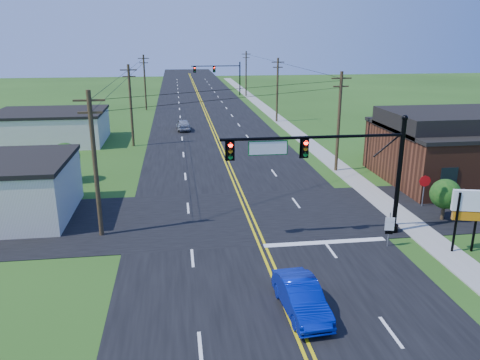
{
  "coord_description": "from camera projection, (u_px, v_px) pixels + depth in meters",
  "views": [
    {
      "loc": [
        -4.57,
        -17.84,
        11.95
      ],
      "look_at": [
        -0.76,
        10.0,
        3.25
      ],
      "focal_mm": 35.0,
      "sensor_mm": 36.0,
      "label": 1
    }
  ],
  "objects": [
    {
      "name": "utility_pole_left_c",
      "position": [
        145.0,
        81.0,
        77.07
      ],
      "size": [
        1.8,
        0.28,
        9.0
      ],
      "color": "#332617",
      "rests_on": "ground"
    },
    {
      "name": "utility_pole_right_a",
      "position": [
        339.0,
        120.0,
        41.71
      ],
      "size": [
        1.8,
        0.28,
        9.0
      ],
      "color": "#332617",
      "rests_on": "ground"
    },
    {
      "name": "route_sign",
      "position": [
        389.0,
        227.0,
        27.28
      ],
      "size": [
        0.53,
        0.15,
        2.16
      ],
      "rotation": [
        0.0,
        0.0,
        -0.22
      ],
      "color": "slate",
      "rests_on": "ground"
    },
    {
      "name": "cream_bldg_far",
      "position": [
        51.0,
        127.0,
        53.97
      ],
      "size": [
        12.2,
        9.2,
        3.7
      ],
      "color": "silver",
      "rests_on": "ground"
    },
    {
      "name": "distant_car",
      "position": [
        183.0,
        125.0,
        61.4
      ],
      "size": [
        1.94,
        4.3,
        1.44
      ],
      "primitive_type": "imported",
      "rotation": [
        0.0,
        0.0,
        3.2
      ],
      "color": "#A4A4A9",
      "rests_on": "ground"
    },
    {
      "name": "road_cross",
      "position": [
        247.0,
        216.0,
        32.37
      ],
      "size": [
        70.0,
        10.0,
        0.04
      ],
      "primitive_type": "cube",
      "color": "black",
      "rests_on": "ground"
    },
    {
      "name": "pylon_sign",
      "position": [
        468.0,
        207.0,
        26.22
      ],
      "size": [
        1.83,
        0.7,
        3.74
      ],
      "rotation": [
        0.0,
        0.0,
        -0.25
      ],
      "color": "black",
      "rests_on": "ground"
    },
    {
      "name": "road_main",
      "position": [
        208.0,
        121.0,
        68.33
      ],
      "size": [
        16.0,
        220.0,
        0.04
      ],
      "primitive_type": "cube",
      "color": "black",
      "rests_on": "ground"
    },
    {
      "name": "utility_pole_left_a",
      "position": [
        95.0,
        162.0,
        27.85
      ],
      "size": [
        1.8,
        0.28,
        9.0
      ],
      "color": "#332617",
      "rests_on": "ground"
    },
    {
      "name": "shrub_corner",
      "position": [
        445.0,
        194.0,
        31.15
      ],
      "size": [
        2.0,
        2.0,
        2.86
      ],
      "color": "#332617",
      "rests_on": "ground"
    },
    {
      "name": "brick_building",
      "position": [
        468.0,
        153.0,
        39.95
      ],
      "size": [
        14.2,
        11.2,
        4.7
      ],
      "color": "#582A19",
      "rests_on": "ground"
    },
    {
      "name": "utility_pole_left_b",
      "position": [
        131.0,
        104.0,
        51.51
      ],
      "size": [
        1.8,
        0.28,
        9.0
      ],
      "color": "#332617",
      "rests_on": "ground"
    },
    {
      "name": "tree_left",
      "position": [
        65.0,
        157.0,
        39.38
      ],
      "size": [
        2.4,
        2.4,
        3.37
      ],
      "color": "#332617",
      "rests_on": "ground"
    },
    {
      "name": "signal_mast_far",
      "position": [
        219.0,
        73.0,
        95.96
      ],
      "size": [
        10.98,
        0.6,
        7.48
      ],
      "color": "black",
      "rests_on": "ground"
    },
    {
      "name": "sidewalk",
      "position": [
        295.0,
        132.0,
        60.22
      ],
      "size": [
        2.0,
        160.0,
        0.08
      ],
      "primitive_type": "cube",
      "color": "gray",
      "rests_on": "ground"
    },
    {
      "name": "signal_mast_main",
      "position": [
        330.0,
        162.0,
        27.75
      ],
      "size": [
        11.3,
        0.6,
        7.48
      ],
      "color": "black",
      "rests_on": "ground"
    },
    {
      "name": "utility_pole_right_c",
      "position": [
        246.0,
        73.0,
        94.71
      ],
      "size": [
        1.8,
        0.28,
        9.0
      ],
      "color": "#332617",
      "rests_on": "ground"
    },
    {
      "name": "ground",
      "position": [
        287.0,
        313.0,
        21.02
      ],
      "size": [
        260.0,
        260.0,
        0.0
      ],
      "primitive_type": "plane",
      "color": "#234513",
      "rests_on": "ground"
    },
    {
      "name": "utility_pole_right_b",
      "position": [
        277.0,
        89.0,
        66.32
      ],
      "size": [
        1.8,
        0.28,
        9.0
      ],
      "color": "#332617",
      "rests_on": "ground"
    },
    {
      "name": "blue_car",
      "position": [
        301.0,
        298.0,
        20.88
      ],
      "size": [
        1.87,
        4.56,
        1.47
      ],
      "primitive_type": "imported",
      "rotation": [
        0.0,
        0.0,
        0.07
      ],
      "color": "#071B9F",
      "rests_on": "ground"
    },
    {
      "name": "stop_sign",
      "position": [
        425.0,
        184.0,
        33.64
      ],
      "size": [
        0.84,
        0.16,
        2.37
      ],
      "rotation": [
        0.0,
        0.0,
        -0.14
      ],
      "color": "slate",
      "rests_on": "ground"
    },
    {
      "name": "tree_right_back",
      "position": [
        384.0,
        133.0,
        46.93
      ],
      "size": [
        3.0,
        3.0,
        4.1
      ],
      "color": "#332617",
      "rests_on": "ground"
    }
  ]
}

